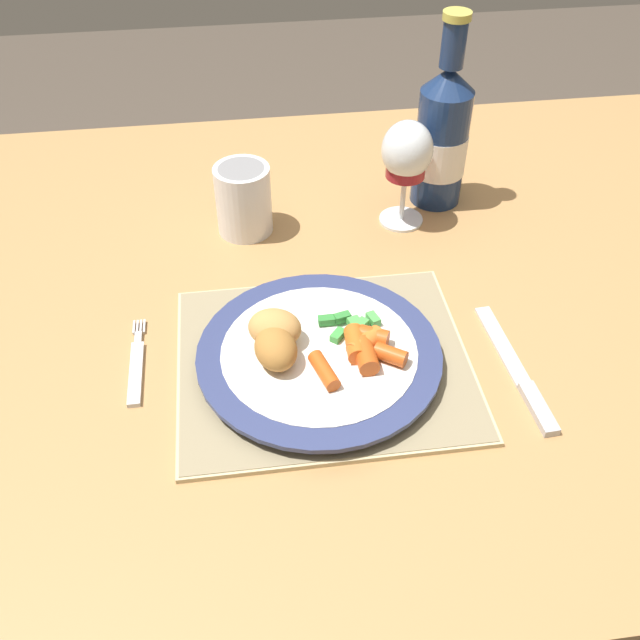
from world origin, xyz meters
TOP-DOWN VIEW (x-y plane):
  - ground_plane at (0.00, 0.00)m, footprint 6.00×6.00m
  - dining_table at (0.00, 0.00)m, footprint 1.56×0.94m
  - placemat at (0.01, -0.13)m, footprint 0.33×0.28m
  - dinner_plate at (0.00, -0.14)m, footprint 0.27×0.27m
  - breaded_croquettes at (-0.05, -0.13)m, footprint 0.07×0.10m
  - green_beans_pile at (0.04, -0.12)m, footprint 0.07×0.07m
  - glazed_carrots at (0.04, -0.15)m, footprint 0.11×0.08m
  - fork at (-0.20, -0.11)m, footprint 0.01×0.14m
  - table_knife at (0.22, -0.19)m, footprint 0.03×0.20m
  - wine_glass at (0.15, 0.13)m, footprint 0.07×0.07m
  - bottle at (0.22, 0.18)m, footprint 0.07×0.07m
  - drinking_cup at (-0.07, 0.14)m, footprint 0.08×0.08m

SIDE VIEW (x-z plane):
  - ground_plane at x=0.00m, z-range 0.00..0.00m
  - dining_table at x=0.00m, z-range 0.29..1.03m
  - fork at x=-0.20m, z-range 0.74..0.75m
  - table_knife at x=0.22m, z-range 0.74..0.75m
  - placemat at x=0.01m, z-range 0.74..0.75m
  - dinner_plate at x=0.00m, z-range 0.75..0.77m
  - green_beans_pile at x=0.04m, z-range 0.77..0.78m
  - glazed_carrots at x=0.04m, z-range 0.77..0.79m
  - breaded_croquettes at x=-0.05m, z-range 0.77..0.80m
  - drinking_cup at x=-0.07m, z-range 0.74..0.84m
  - bottle at x=0.22m, z-range 0.71..0.98m
  - wine_glass at x=0.15m, z-range 0.77..0.92m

